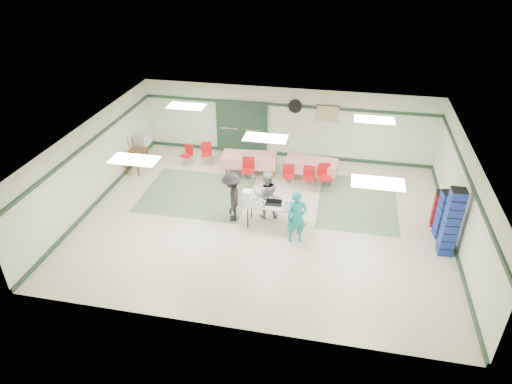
% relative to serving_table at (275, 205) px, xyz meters
% --- Properties ---
extents(floor, '(11.00, 11.00, 0.00)m').
position_rel_serving_table_xyz_m(floor, '(-0.35, 0.33, -0.71)').
color(floor, beige).
rests_on(floor, ground).
extents(ceiling, '(11.00, 11.00, 0.00)m').
position_rel_serving_table_xyz_m(ceiling, '(-0.35, 0.33, 1.99)').
color(ceiling, silver).
rests_on(ceiling, wall_back).
extents(wall_back, '(11.00, 0.00, 11.00)m').
position_rel_serving_table_xyz_m(wall_back, '(-0.35, 4.83, 0.64)').
color(wall_back, silver).
rests_on(wall_back, floor).
extents(wall_front, '(11.00, 0.00, 11.00)m').
position_rel_serving_table_xyz_m(wall_front, '(-0.35, -4.17, 0.64)').
color(wall_front, silver).
rests_on(wall_front, floor).
extents(wall_left, '(0.00, 9.00, 9.00)m').
position_rel_serving_table_xyz_m(wall_left, '(-5.85, 0.33, 0.64)').
color(wall_left, silver).
rests_on(wall_left, floor).
extents(wall_right, '(0.00, 9.00, 9.00)m').
position_rel_serving_table_xyz_m(wall_right, '(5.15, 0.33, 0.64)').
color(wall_right, silver).
rests_on(wall_right, floor).
extents(trim_back, '(11.00, 0.06, 0.10)m').
position_rel_serving_table_xyz_m(trim_back, '(-0.35, 4.80, 1.34)').
color(trim_back, '#1F3A27').
rests_on(trim_back, wall_back).
extents(baseboard_back, '(11.00, 0.06, 0.12)m').
position_rel_serving_table_xyz_m(baseboard_back, '(-0.35, 4.80, -0.65)').
color(baseboard_back, '#1F3A27').
rests_on(baseboard_back, floor).
extents(trim_left, '(0.06, 9.00, 0.10)m').
position_rel_serving_table_xyz_m(trim_left, '(-5.82, 0.33, 1.34)').
color(trim_left, '#1F3A27').
rests_on(trim_left, wall_back).
extents(baseboard_left, '(0.06, 9.00, 0.12)m').
position_rel_serving_table_xyz_m(baseboard_left, '(-5.82, 0.33, -0.65)').
color(baseboard_left, '#1F3A27').
rests_on(baseboard_left, floor).
extents(trim_right, '(0.06, 9.00, 0.10)m').
position_rel_serving_table_xyz_m(trim_right, '(5.12, 0.33, 1.34)').
color(trim_right, '#1F3A27').
rests_on(trim_right, wall_back).
extents(baseboard_right, '(0.06, 9.00, 0.12)m').
position_rel_serving_table_xyz_m(baseboard_right, '(5.12, 0.33, -0.65)').
color(baseboard_right, '#1F3A27').
rests_on(baseboard_right, floor).
extents(green_patch_a, '(3.50, 3.00, 0.01)m').
position_rel_serving_table_xyz_m(green_patch_a, '(-2.85, 1.33, -0.71)').
color(green_patch_a, '#607E5C').
rests_on(green_patch_a, floor).
extents(green_patch_b, '(2.50, 3.50, 0.01)m').
position_rel_serving_table_xyz_m(green_patch_b, '(2.45, 1.83, -0.71)').
color(green_patch_b, '#607E5C').
rests_on(green_patch_b, floor).
extents(double_door_left, '(0.90, 0.06, 2.10)m').
position_rel_serving_table_xyz_m(double_door_left, '(-2.55, 4.77, 0.34)').
color(double_door_left, gray).
rests_on(double_door_left, floor).
extents(double_door_right, '(0.90, 0.06, 2.10)m').
position_rel_serving_table_xyz_m(double_door_right, '(-1.60, 4.77, 0.34)').
color(double_door_right, gray).
rests_on(double_door_right, floor).
extents(door_frame, '(2.00, 0.03, 2.15)m').
position_rel_serving_table_xyz_m(door_frame, '(-2.08, 4.75, 0.34)').
color(door_frame, '#1F3A27').
rests_on(door_frame, floor).
extents(wall_fan, '(0.50, 0.10, 0.50)m').
position_rel_serving_table_xyz_m(wall_fan, '(-0.05, 4.77, 1.34)').
color(wall_fan, black).
rests_on(wall_fan, wall_back).
extents(scroll_banner, '(0.80, 0.02, 0.60)m').
position_rel_serving_table_xyz_m(scroll_banner, '(1.15, 4.77, 1.14)').
color(scroll_banner, '#CFB681').
rests_on(scroll_banner, wall_back).
extents(serving_table, '(1.74, 0.72, 0.76)m').
position_rel_serving_table_xyz_m(serving_table, '(0.00, 0.00, 0.00)').
color(serving_table, beige).
rests_on(serving_table, floor).
extents(sheet_tray_right, '(0.64, 0.49, 0.02)m').
position_rel_serving_table_xyz_m(sheet_tray_right, '(0.61, -0.11, 0.06)').
color(sheet_tray_right, silver).
rests_on(sheet_tray_right, serving_table).
extents(sheet_tray_mid, '(0.60, 0.46, 0.02)m').
position_rel_serving_table_xyz_m(sheet_tray_mid, '(-0.17, 0.14, 0.06)').
color(sheet_tray_mid, silver).
rests_on(sheet_tray_mid, serving_table).
extents(sheet_tray_left, '(0.61, 0.47, 0.02)m').
position_rel_serving_table_xyz_m(sheet_tray_left, '(-0.53, -0.08, 0.06)').
color(sheet_tray_left, silver).
rests_on(sheet_tray_left, serving_table).
extents(baking_pan, '(0.48, 0.31, 0.08)m').
position_rel_serving_table_xyz_m(baking_pan, '(-0.02, 0.00, 0.09)').
color(baking_pan, black).
rests_on(baking_pan, serving_table).
extents(foam_box_stack, '(0.26, 0.24, 0.29)m').
position_rel_serving_table_xyz_m(foam_box_stack, '(-0.84, 0.09, 0.19)').
color(foam_box_stack, white).
rests_on(foam_box_stack, serving_table).
extents(volunteer_teal, '(0.66, 0.53, 1.56)m').
position_rel_serving_table_xyz_m(volunteer_teal, '(0.73, -0.62, 0.07)').
color(volunteer_teal, teal).
rests_on(volunteer_teal, floor).
extents(volunteer_grey, '(0.85, 0.73, 1.54)m').
position_rel_serving_table_xyz_m(volunteer_grey, '(-0.32, 0.45, 0.06)').
color(volunteer_grey, gray).
rests_on(volunteer_grey, floor).
extents(volunteer_dark, '(0.79, 1.12, 1.57)m').
position_rel_serving_table_xyz_m(volunteer_dark, '(-1.30, 0.07, 0.07)').
color(volunteer_dark, black).
rests_on(volunteer_dark, floor).
extents(dining_table_a, '(1.85, 0.94, 0.77)m').
position_rel_serving_table_xyz_m(dining_table_a, '(0.78, 3.06, -0.14)').
color(dining_table_a, red).
rests_on(dining_table_a, floor).
extents(dining_table_b, '(1.97, 1.01, 0.77)m').
position_rel_serving_table_xyz_m(dining_table_b, '(-1.42, 3.06, -0.14)').
color(dining_table_b, red).
rests_on(dining_table_b, floor).
extents(chair_a, '(0.37, 0.38, 0.80)m').
position_rel_serving_table_xyz_m(chair_a, '(0.76, 2.49, -0.23)').
color(chair_a, '#BA0E12').
rests_on(chair_a, floor).
extents(chair_b, '(0.43, 0.43, 0.79)m').
position_rel_serving_table_xyz_m(chair_b, '(0.07, 2.48, -0.23)').
color(chair_b, '#BA0E12').
rests_on(chair_b, floor).
extents(chair_c, '(0.55, 0.55, 0.93)m').
position_rel_serving_table_xyz_m(chair_c, '(1.28, 2.50, -0.14)').
color(chair_c, '#BA0E12').
rests_on(chair_c, floor).
extents(chair_d, '(0.45, 0.45, 0.91)m').
position_rel_serving_table_xyz_m(chair_d, '(-1.34, 2.50, -0.15)').
color(chair_d, '#BA0E12').
rests_on(chair_d, floor).
extents(chair_loose_a, '(0.48, 0.48, 0.85)m').
position_rel_serving_table_xyz_m(chair_loose_a, '(-3.16, 3.54, -0.19)').
color(chair_loose_a, '#BA0E12').
rests_on(chair_loose_a, floor).
extents(chair_loose_b, '(0.48, 0.48, 0.78)m').
position_rel_serving_table_xyz_m(chair_loose_b, '(-3.82, 3.33, -0.23)').
color(chair_loose_b, '#BA0E12').
rests_on(chair_loose_b, floor).
extents(crate_stack_blue_a, '(0.43, 0.43, 1.47)m').
position_rel_serving_table_xyz_m(crate_stack_blue_a, '(4.80, 0.42, 0.02)').
color(crate_stack_blue_a, navy).
rests_on(crate_stack_blue_a, floor).
extents(crate_stack_red, '(0.48, 0.48, 1.11)m').
position_rel_serving_table_xyz_m(crate_stack_red, '(4.80, 0.99, -0.16)').
color(crate_stack_red, maroon).
rests_on(crate_stack_red, floor).
extents(crate_stack_blue_b, '(0.40, 0.40, 2.01)m').
position_rel_serving_table_xyz_m(crate_stack_blue_b, '(4.80, -0.38, 0.29)').
color(crate_stack_blue_b, navy).
rests_on(crate_stack_blue_b, floor).
extents(printer_table, '(0.67, 0.96, 0.74)m').
position_rel_serving_table_xyz_m(printer_table, '(-5.50, 2.54, -0.07)').
color(printer_table, brown).
rests_on(printer_table, floor).
extents(office_printer, '(0.53, 0.49, 0.37)m').
position_rel_serving_table_xyz_m(office_printer, '(-5.50, 3.16, 0.22)').
color(office_printer, '#B0AFAB').
rests_on(office_printer, printer_table).
extents(broom, '(0.04, 0.23, 1.44)m').
position_rel_serving_table_xyz_m(broom, '(-5.58, 2.32, 0.04)').
color(broom, brown).
rests_on(broom, floor).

